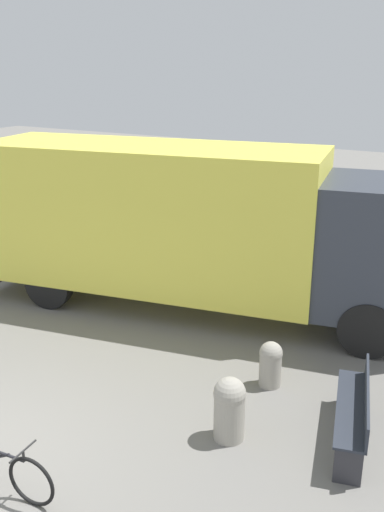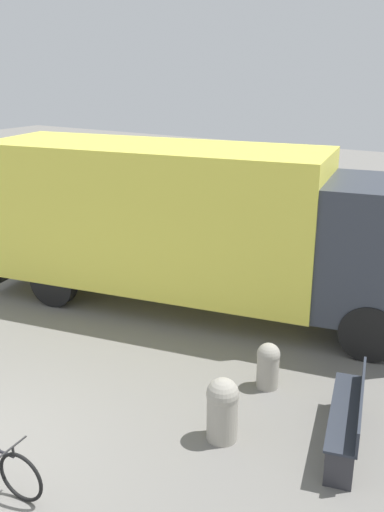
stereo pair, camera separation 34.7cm
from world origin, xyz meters
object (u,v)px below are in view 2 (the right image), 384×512
object	(u,v)px
delivery_truck	(193,222)
bollard_near_bench	(222,407)
park_bench	(351,412)
bollard_far_bench	(268,364)

from	to	relation	value
delivery_truck	bollard_near_bench	xyz separation A→B (m)	(2.67, -3.55, -1.36)
delivery_truck	park_bench	world-z (taller)	delivery_truck
park_bench	bollard_far_bench	xyz separation A→B (m)	(-1.53, 0.74, -0.10)
park_bench	bollard_near_bench	xyz separation A→B (m)	(-1.50, -0.79, -0.01)
park_bench	bollard_near_bench	world-z (taller)	bollard_near_bench
park_bench	bollard_near_bench	size ratio (longest dim) A/B	2.12
delivery_truck	park_bench	bearing A→B (deg)	-44.07
bollard_far_bench	park_bench	bearing A→B (deg)	-25.68
bollard_near_bench	bollard_far_bench	bearing A→B (deg)	91.27
delivery_truck	bollard_far_bench	distance (m)	3.63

